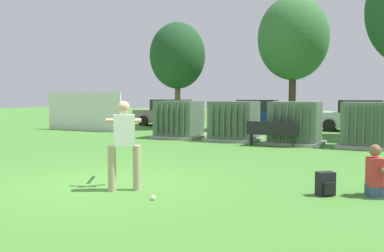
% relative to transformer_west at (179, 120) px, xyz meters
% --- Properties ---
extents(ground_plane, '(96.00, 96.00, 0.00)m').
position_rel_transformer_west_xyz_m(ground_plane, '(3.16, -9.20, -0.79)').
color(ground_plane, '#478433').
extents(fence_panel, '(4.80, 0.12, 2.00)m').
position_rel_transformer_west_xyz_m(fence_panel, '(-6.40, 1.30, 0.21)').
color(fence_panel, silver).
rests_on(fence_panel, ground).
extents(transformer_west, '(2.10, 1.70, 1.62)m').
position_rel_transformer_west_xyz_m(transformer_west, '(0.00, 0.00, 0.00)').
color(transformer_west, '#9E9B93').
rests_on(transformer_west, ground).
extents(transformer_mid_west, '(2.10, 1.70, 1.62)m').
position_rel_transformer_west_xyz_m(transformer_mid_west, '(2.57, -0.01, 0.00)').
color(transformer_mid_west, '#9E9B93').
rests_on(transformer_mid_west, ground).
extents(transformer_mid_east, '(2.10, 1.70, 1.62)m').
position_rel_transformer_west_xyz_m(transformer_mid_east, '(5.11, -0.22, 0.00)').
color(transformer_mid_east, '#9E9B93').
rests_on(transformer_mid_east, ground).
extents(transformer_east, '(2.10, 1.70, 1.62)m').
position_rel_transformer_west_xyz_m(transformer_east, '(7.70, -0.14, 0.00)').
color(transformer_east, '#9E9B93').
rests_on(transformer_east, ground).
extents(park_bench, '(1.83, 0.59, 0.92)m').
position_rel_transformer_west_xyz_m(park_bench, '(4.50, -1.27, -0.25)').
color(park_bench, black).
rests_on(park_bench, ground).
extents(batter, '(1.18, 1.43, 1.74)m').
position_rel_transformer_west_xyz_m(batter, '(3.83, -9.50, 0.19)').
color(batter, tan).
rests_on(batter, ground).
extents(sports_ball, '(0.09, 0.09, 0.09)m').
position_rel_transformer_west_xyz_m(sports_ball, '(4.76, -9.95, -0.74)').
color(sports_ball, white).
rests_on(sports_ball, ground).
extents(seated_spectator, '(0.79, 0.65, 0.96)m').
position_rel_transformer_west_xyz_m(seated_spectator, '(8.35, -7.89, -0.41)').
color(seated_spectator, '#384C75').
rests_on(seated_spectator, ground).
extents(backpack, '(0.38, 0.38, 0.44)m').
position_rel_transformer_west_xyz_m(backpack, '(7.45, -8.25, -0.57)').
color(backpack, black).
rests_on(backpack, ground).
extents(tree_left, '(3.09, 3.09, 5.91)m').
position_rel_transformer_west_xyz_m(tree_left, '(-2.54, 4.68, 3.27)').
color(tree_left, brown).
rests_on(tree_left, ground).
extents(tree_center_left, '(3.69, 3.69, 7.06)m').
position_rel_transformer_west_xyz_m(tree_center_left, '(3.55, 6.16, 4.05)').
color(tree_center_left, '#4C3828').
rests_on(tree_center_left, ground).
extents(parked_car_leftmost, '(4.24, 2.00, 1.62)m').
position_rel_transformer_west_xyz_m(parked_car_leftmost, '(-4.04, 6.41, -0.04)').
color(parked_car_leftmost, gray).
rests_on(parked_car_leftmost, ground).
extents(parked_car_left_of_center, '(4.35, 2.24, 1.62)m').
position_rel_transformer_west_xyz_m(parked_car_left_of_center, '(1.40, 6.61, -0.04)').
color(parked_car_left_of_center, navy).
rests_on(parked_car_left_of_center, ground).
extents(parked_car_right_of_center, '(4.23, 1.98, 1.62)m').
position_rel_transformer_west_xyz_m(parked_car_right_of_center, '(6.79, 7.14, -0.04)').
color(parked_car_right_of_center, silver).
rests_on(parked_car_right_of_center, ground).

